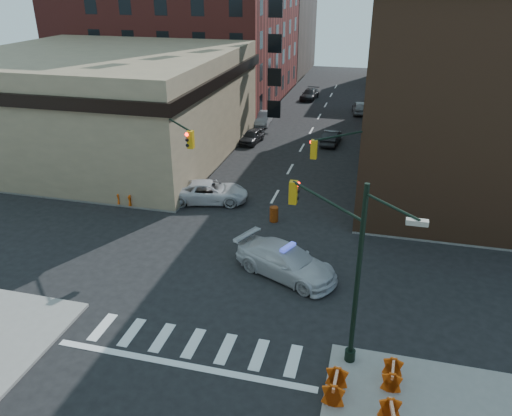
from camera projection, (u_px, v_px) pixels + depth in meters
The scene contains 28 objects.
ground at pixel (237, 265), 28.10m from camera, with size 140.00×140.00×0.00m, color black.
sidewalk_nw at pixel (134, 107), 62.02m from camera, with size 34.00×54.50×0.15m, color gray.
bank_building at pixel (106, 103), 44.52m from camera, with size 22.00×22.00×9.00m, color #958161.
apartment_block at pixel (184, 1), 62.34m from camera, with size 25.00×25.00×24.00m, color maroon.
commercial_row_ne at pixel (459, 78), 41.98m from camera, with size 14.00×34.00×14.00m, color #503220.
filler_nw at pixel (249, 22), 82.79m from camera, with size 20.00×18.00×16.00m, color brown.
filler_ne at pixel (438, 42), 73.36m from camera, with size 16.00×16.00×12.00m, color maroon.
signal_pole_se at pixel (341, 256), 19.94m from camera, with size 5.40×5.27×8.00m.
signal_pole_nw at pixel (172, 154), 32.27m from camera, with size 3.58×3.67×8.00m.
signal_pole_ne at pixel (355, 170), 29.66m from camera, with size 3.67×3.58×8.00m.
tree_ne_near at pixel (388, 106), 47.78m from camera, with size 3.00×3.00×4.85m.
tree_ne_far at pixel (389, 90), 54.80m from camera, with size 3.00×3.00×4.85m.
police_car at pixel (286, 261), 26.86m from camera, with size 2.39×5.88×1.71m, color silver.
pickup at pixel (209, 192), 35.76m from camera, with size 2.55×5.52×1.54m, color silver.
parked_car_wnear at pixel (252, 136), 48.55m from camera, with size 1.56×3.87×1.32m, color black.
parked_car_wfar at pixel (263, 118), 54.58m from camera, with size 1.49×4.28×1.41m, color gray.
parked_car_wdeep at pixel (310, 94), 65.90m from camera, with size 1.84×4.54×1.32m, color black.
parked_car_enear at pixel (331, 137), 48.18m from camera, with size 1.44×4.14×1.36m, color black.
parked_car_efar at pixel (360, 107), 59.00m from camera, with size 1.72×4.28×1.46m, color gray.
pedestrian_a at pixel (127, 185), 36.45m from camera, with size 0.57×0.37×1.56m, color black.
pedestrian_b at pixel (117, 191), 35.35m from camera, with size 0.77×0.60×1.59m, color black.
pedestrian_c at pixel (124, 192), 35.25m from camera, with size 0.91×0.38×1.55m, color black.
barrel_road at pixel (274, 214), 32.97m from camera, with size 0.57×0.57×1.02m, color red.
barrel_bank at pixel (196, 193), 36.25m from camera, with size 0.57×0.57×1.03m, color red.
barricade_se_a at pixel (392, 375), 19.53m from camera, with size 1.18×0.59×0.89m, color red, non-canonical shape.
barricade_se_c at pixel (335, 387), 18.92m from camera, with size 1.29×0.64×0.97m, color #C53E09, non-canonical shape.
barricade_nw_a at pixel (145, 190), 36.54m from camera, with size 1.11×0.55×0.83m, color #D44B0A, non-canonical shape.
barricade_nw_b at pixel (126, 199), 35.05m from camera, with size 1.21×0.60×0.91m, color orange, non-canonical shape.
Camera 1 is at (7.04, -23.09, 14.78)m, focal length 35.00 mm.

